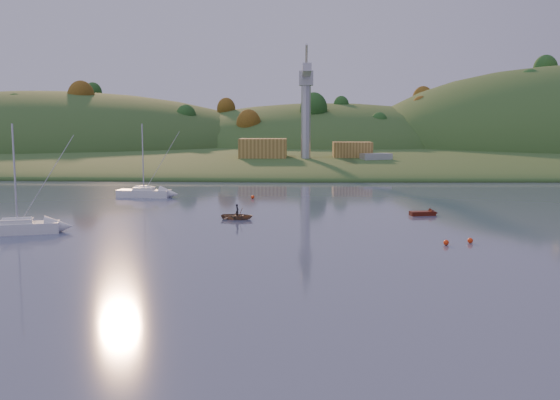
{
  "coord_description": "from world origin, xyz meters",
  "views": [
    {
      "loc": [
        0.48,
        -23.61,
        10.94
      ],
      "look_at": [
        -1.35,
        36.12,
        3.5
      ],
      "focal_mm": 40.0,
      "sensor_mm": 36.0,
      "label": 1
    }
  ],
  "objects_px": {
    "sailboat_near": "(18,227)",
    "red_tender": "(428,213)",
    "sailboat_far": "(144,192)",
    "canoe": "(237,216)"
  },
  "relations": [
    {
      "from": "sailboat_near",
      "to": "red_tender",
      "type": "bearing_deg",
      "value": 0.2
    },
    {
      "from": "sailboat_far",
      "to": "red_tender",
      "type": "height_order",
      "value": "sailboat_far"
    },
    {
      "from": "canoe",
      "to": "red_tender",
      "type": "height_order",
      "value": "red_tender"
    },
    {
      "from": "canoe",
      "to": "red_tender",
      "type": "bearing_deg",
      "value": -72.72
    },
    {
      "from": "canoe",
      "to": "red_tender",
      "type": "xyz_separation_m",
      "value": [
        22.32,
        3.69,
        -0.13
      ]
    },
    {
      "from": "sailboat_near",
      "to": "red_tender",
      "type": "xyz_separation_m",
      "value": [
        43.15,
        13.71,
        -0.47
      ]
    },
    {
      "from": "sailboat_far",
      "to": "red_tender",
      "type": "xyz_separation_m",
      "value": [
        38.21,
        -17.01,
        -0.46
      ]
    },
    {
      "from": "sailboat_far",
      "to": "canoe",
      "type": "bearing_deg",
      "value": -46.32
    },
    {
      "from": "sailboat_near",
      "to": "canoe",
      "type": "xyz_separation_m",
      "value": [
        20.84,
        10.01,
        -0.33
      ]
    },
    {
      "from": "red_tender",
      "to": "canoe",
      "type": "bearing_deg",
      "value": 178.19
    }
  ]
}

